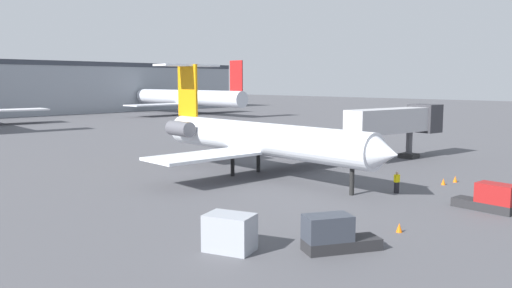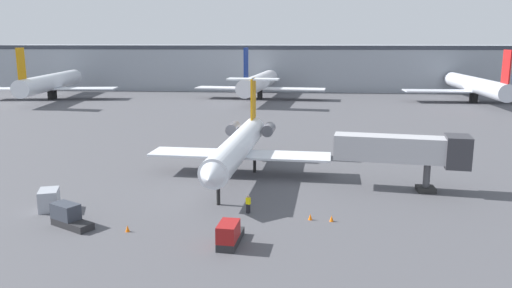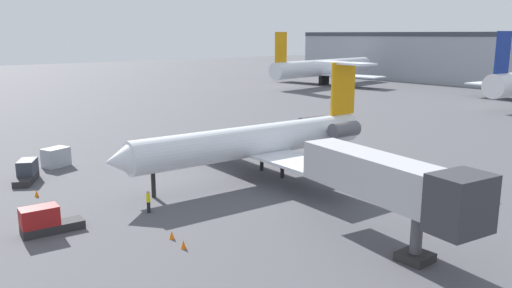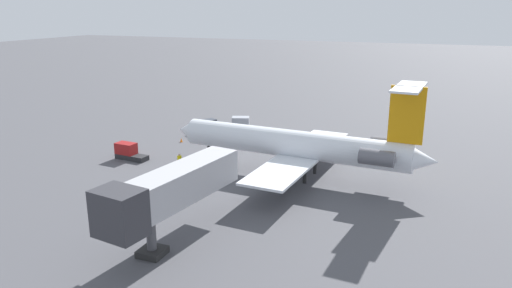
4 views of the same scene
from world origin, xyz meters
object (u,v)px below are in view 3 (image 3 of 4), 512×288
object	(u,v)px
traffic_cone_near	(37,193)
regional_jet	(262,139)
baggage_tug_trailing	(27,172)
jet_bridge	(396,184)
baggage_tug_lead	(45,221)
cargo_container_uld	(56,157)
parked_airliner_west_end	(324,68)
traffic_cone_far	(183,244)
traffic_cone_mid	(172,235)
ground_crew_marshaller	(148,202)

from	to	relation	value
traffic_cone_near	regional_jet	bearing A→B (deg)	69.06
regional_jet	baggage_tug_trailing	world-z (taller)	regional_jet
jet_bridge	baggage_tug_lead	distance (m)	23.04
regional_jet	traffic_cone_near	size ratio (longest dim) A/B	52.04
jet_bridge	cargo_container_uld	xyz separation A→B (m)	(-34.15, -9.00, -3.31)
regional_jet	parked_airliner_west_end	distance (m)	90.62
traffic_cone_far	traffic_cone_mid	bearing A→B (deg)	172.68
regional_jet	traffic_cone_near	bearing A→B (deg)	-110.94
baggage_tug_trailing	traffic_cone_far	bearing A→B (deg)	7.67
regional_jet	ground_crew_marshaller	size ratio (longest dim) A/B	16.93
baggage_tug_lead	cargo_container_uld	size ratio (longest dim) A/B	1.44
regional_jet	ground_crew_marshaller	distance (m)	13.56
baggage_tug_lead	parked_airliner_west_end	bearing A→B (deg)	123.26
traffic_cone_far	traffic_cone_near	bearing A→B (deg)	-167.28
baggage_tug_lead	traffic_cone_near	distance (m)	8.89
baggage_tug_lead	parked_airliner_west_end	xyz separation A→B (m)	(-59.23, 90.30, 3.56)
baggage_tug_lead	cargo_container_uld	world-z (taller)	cargo_container_uld
regional_jet	traffic_cone_near	distance (m)	19.94
ground_crew_marshaller	traffic_cone_mid	size ratio (longest dim) A/B	3.07
baggage_tug_lead	traffic_cone_far	xyz separation A→B (m)	(8.08, 5.77, -0.56)
traffic_cone_mid	regional_jet	bearing A→B (deg)	118.77
baggage_tug_trailing	traffic_cone_mid	bearing A→B (deg)	9.00
baggage_tug_trailing	parked_airliner_west_end	distance (m)	98.58
cargo_container_uld	traffic_cone_mid	xyz separation A→B (m)	(23.87, -0.66, -0.68)
regional_jet	cargo_container_uld	bearing A→B (deg)	-139.40
parked_airliner_west_end	jet_bridge	bearing A→B (deg)	-44.57
ground_crew_marshaller	traffic_cone_far	world-z (taller)	ground_crew_marshaller
jet_bridge	traffic_cone_far	world-z (taller)	jet_bridge
regional_jet	parked_airliner_west_end	size ratio (longest dim) A/B	0.72
baggage_tug_trailing	traffic_cone_near	world-z (taller)	baggage_tug_trailing
jet_bridge	traffic_cone_mid	size ratio (longest dim) A/B	24.94
regional_jet	traffic_cone_mid	size ratio (longest dim) A/B	52.04
jet_bridge	baggage_tug_lead	xyz separation A→B (m)	(-16.55, -15.66, -3.43)
parked_airliner_west_end	regional_jet	bearing A→B (deg)	-50.52
traffic_cone_near	traffic_cone_mid	xyz separation A→B (m)	(14.91, 4.01, 0.00)
cargo_container_uld	traffic_cone_far	world-z (taller)	cargo_container_uld
ground_crew_marshaller	baggage_tug_trailing	size ratio (longest dim) A/B	0.41
baggage_tug_lead	cargo_container_uld	distance (m)	18.82
traffic_cone_mid	parked_airliner_west_end	bearing A→B (deg)	127.84
regional_jet	traffic_cone_far	bearing A→B (deg)	-56.38
regional_jet	baggage_tug_lead	bearing A→B (deg)	-85.45
regional_jet	baggage_tug_lead	xyz separation A→B (m)	(1.62, -20.36, -2.73)
ground_crew_marshaller	cargo_container_uld	size ratio (longest dim) A/B	0.59
ground_crew_marshaller	baggage_tug_trailing	distance (m)	15.34
jet_bridge	parked_airliner_west_end	distance (m)	106.37
traffic_cone_far	jet_bridge	bearing A→B (deg)	49.42
baggage_tug_trailing	traffic_cone_far	world-z (taller)	baggage_tug_trailing
regional_jet	baggage_tug_lead	size ratio (longest dim) A/B	6.97
baggage_tug_lead	traffic_cone_far	world-z (taller)	baggage_tug_lead
jet_bridge	traffic_cone_mid	bearing A→B (deg)	-136.82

